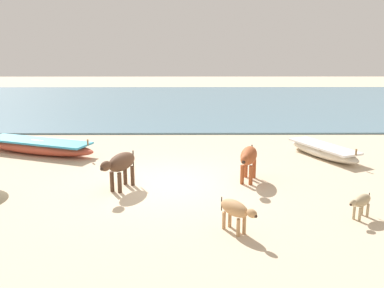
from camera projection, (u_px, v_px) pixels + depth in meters
name	position (u px, v px, depth m)	size (l,w,h in m)	color
ground	(167.00, 184.00, 11.61)	(80.00, 80.00, 0.00)	beige
sea_water	(180.00, 102.00, 27.65)	(60.00, 20.00, 0.08)	slate
fishing_boat_0	(323.00, 151.00, 14.33)	(2.11, 3.22, 0.62)	beige
fishing_boat_3	(38.00, 146.00, 14.79)	(4.72, 2.60, 0.70)	#B74733
cow_adult_dark	(121.00, 164.00, 11.04)	(0.90, 1.48, 1.00)	#4C3323
calf_near_dun	(361.00, 202.00, 9.21)	(0.75, 0.68, 0.56)	tan
calf_far_tan	(236.00, 210.00, 8.51)	(0.79, 0.96, 0.69)	tan
cow_second_adult_rust	(248.00, 157.00, 11.65)	(0.75, 1.52, 1.00)	#9E4C28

